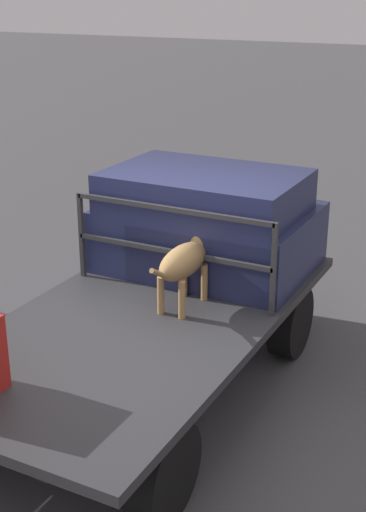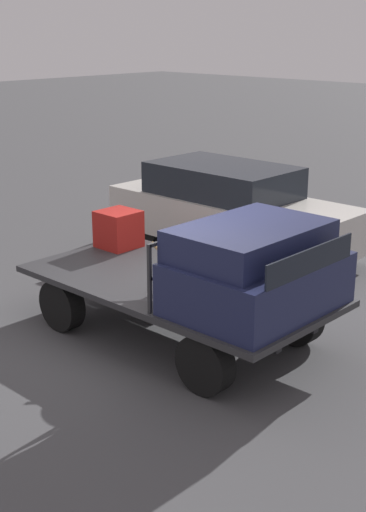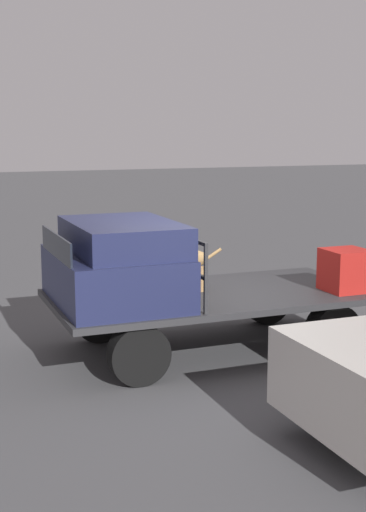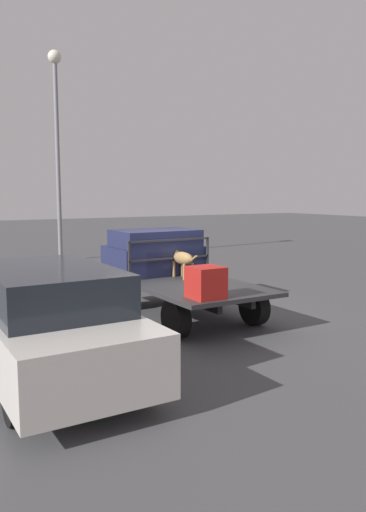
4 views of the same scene
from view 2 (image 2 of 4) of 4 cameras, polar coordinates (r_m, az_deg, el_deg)
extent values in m
plane|color=#474749|center=(9.43, -0.51, -6.40)|extent=(80.00, 80.00, 0.00)
cylinder|color=black|center=(9.19, 9.08, -4.92)|extent=(0.70, 0.24, 0.70)
cylinder|color=black|center=(7.92, 1.79, -8.61)|extent=(0.70, 0.24, 0.70)
cylinder|color=black|center=(10.71, -2.19, -1.35)|extent=(0.70, 0.24, 0.70)
cylinder|color=black|center=(9.63, -9.65, -3.87)|extent=(0.70, 0.24, 0.70)
cube|color=black|center=(9.45, 1.01, -2.49)|extent=(3.77, 0.10, 0.18)
cube|color=black|center=(8.96, -2.12, -3.68)|extent=(3.77, 0.10, 0.18)
cube|color=#2D2D30|center=(9.15, -0.52, -2.31)|extent=(4.10, 2.08, 0.08)
cube|color=#1E2347|center=(8.26, 5.93, -2.16)|extent=(1.43, 1.96, 0.61)
cube|color=#1E2347|center=(8.16, 5.44, 1.24)|extent=(1.22, 1.80, 0.37)
cube|color=black|center=(7.74, 10.19, -0.36)|extent=(0.02, 1.61, 0.28)
cube|color=#2D2D30|center=(9.40, 5.70, 1.05)|extent=(0.04, 0.04, 0.82)
cube|color=#2D2D30|center=(8.03, -2.69, -1.86)|extent=(0.04, 0.04, 0.82)
cube|color=#2D2D30|center=(8.58, 1.86, 2.19)|extent=(0.04, 1.92, 0.04)
cube|color=#2D2D30|center=(8.69, 1.83, -0.29)|extent=(0.04, 1.92, 0.04)
cylinder|color=#9E7547|center=(8.67, 1.49, -2.04)|extent=(0.06, 0.06, 0.33)
cylinder|color=#9E7547|center=(8.53, 0.59, -2.38)|extent=(0.06, 0.06, 0.33)
cylinder|color=#9E7547|center=(8.94, -0.56, -1.40)|extent=(0.06, 0.06, 0.33)
cylinder|color=#9E7547|center=(8.81, -1.47, -1.71)|extent=(0.06, 0.06, 0.33)
ellipsoid|color=olive|center=(8.65, 0.00, -0.30)|extent=(0.69, 0.27, 0.27)
sphere|color=#9E7547|center=(8.55, 0.93, -0.87)|extent=(0.12, 0.12, 0.12)
cylinder|color=olive|center=(8.44, 1.46, -0.25)|extent=(0.19, 0.15, 0.18)
sphere|color=olive|center=(8.36, 2.03, -0.10)|extent=(0.20, 0.20, 0.20)
cone|color=#9E7547|center=(8.31, 2.46, -0.31)|extent=(0.11, 0.11, 0.11)
cone|color=olive|center=(8.38, 2.23, 0.55)|extent=(0.06, 0.08, 0.10)
cone|color=olive|center=(8.30, 1.74, 0.38)|extent=(0.06, 0.08, 0.10)
cylinder|color=olive|center=(8.91, -1.88, 0.42)|extent=(0.29, 0.04, 0.19)
cube|color=#AD1E19|center=(10.55, -5.18, 2.17)|extent=(0.55, 0.55, 0.55)
cylinder|color=black|center=(12.58, 11.08, 1.06)|extent=(0.60, 0.20, 0.60)
cylinder|color=black|center=(11.41, 7.11, -0.50)|extent=(0.60, 0.20, 0.60)
cylinder|color=black|center=(14.22, 1.37, 3.36)|extent=(0.60, 0.20, 0.60)
cylinder|color=black|center=(13.20, -2.89, 2.17)|extent=(0.60, 0.20, 0.60)
cube|color=beige|center=(12.70, 3.96, 3.08)|extent=(4.59, 1.75, 0.75)
cube|color=#1E232B|center=(12.70, 3.22, 6.10)|extent=(2.52, 1.58, 0.55)
camera|label=1|loc=(11.16, -29.90, 13.00)|focal=50.00mm
camera|label=3|loc=(14.62, 34.53, 10.80)|focal=50.00mm
camera|label=4|loc=(18.58, -9.25, 13.62)|focal=35.00mm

